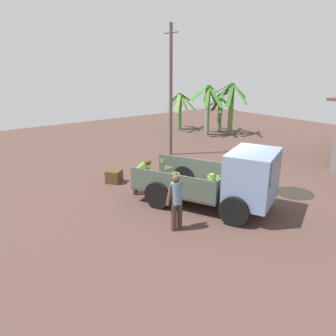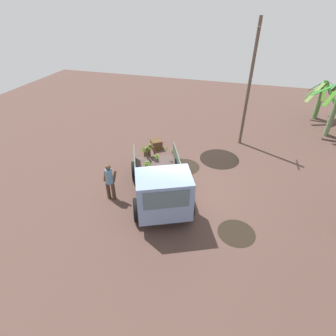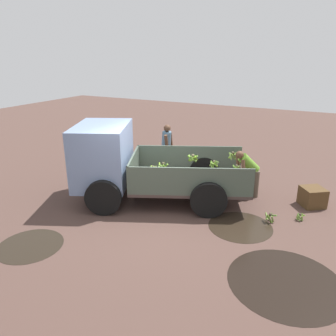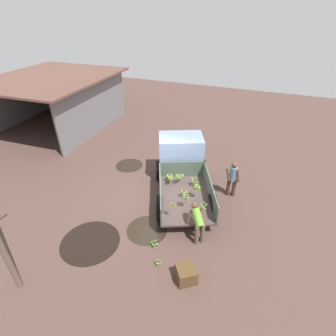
{
  "view_description": "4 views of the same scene",
  "coord_description": "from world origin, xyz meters",
  "px_view_note": "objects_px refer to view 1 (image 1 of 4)",
  "views": [
    {
      "loc": [
        7.64,
        -7.98,
        4.6
      ],
      "look_at": [
        -0.52,
        -1.73,
        1.31
      ],
      "focal_mm": 35.0,
      "sensor_mm": 36.0,
      "label": 1
    },
    {
      "loc": [
        8.56,
        2.09,
        7.26
      ],
      "look_at": [
        -0.2,
        -0.46,
        1.15
      ],
      "focal_mm": 28.0,
      "sensor_mm": 36.0,
      "label": 2
    },
    {
      "loc": [
        -3.76,
        6.63,
        3.84
      ],
      "look_at": [
        -0.08,
        -0.6,
        0.98
      ],
      "focal_mm": 35.0,
      "sensor_mm": 36.0,
      "label": 3
    },
    {
      "loc": [
        -8.29,
        -3.43,
        7.01
      ],
      "look_at": [
        0.16,
        -0.05,
        1.28
      ],
      "focal_mm": 28.0,
      "sensor_mm": 36.0,
      "label": 4
    }
  ],
  "objects_px": {
    "utility_pole": "(171,91)",
    "banana_bunch_on_ground_1": "(154,177)",
    "wooden_crate_0": "(114,176)",
    "person_worker_loading": "(140,174)",
    "cargo_truck": "(236,180)",
    "banana_bunch_on_ground_0": "(137,176)",
    "person_foreground_visitor": "(176,200)"
  },
  "relations": [
    {
      "from": "utility_pole",
      "to": "banana_bunch_on_ground_1",
      "type": "bearing_deg",
      "value": -47.3
    },
    {
      "from": "utility_pole",
      "to": "banana_bunch_on_ground_1",
      "type": "xyz_separation_m",
      "value": [
        2.81,
        -3.04,
        -3.16
      ]
    },
    {
      "from": "cargo_truck",
      "to": "banana_bunch_on_ground_0",
      "type": "xyz_separation_m",
      "value": [
        -4.58,
        -0.84,
        -0.97
      ]
    },
    {
      "from": "banana_bunch_on_ground_0",
      "to": "cargo_truck",
      "type": "bearing_deg",
      "value": 10.45
    },
    {
      "from": "banana_bunch_on_ground_1",
      "to": "cargo_truck",
      "type": "bearing_deg",
      "value": 6.26
    },
    {
      "from": "cargo_truck",
      "to": "utility_pole",
      "type": "distance_m",
      "value": 7.57
    },
    {
      "from": "banana_bunch_on_ground_0",
      "to": "banana_bunch_on_ground_1",
      "type": "relative_size",
      "value": 0.75
    },
    {
      "from": "banana_bunch_on_ground_0",
      "to": "banana_bunch_on_ground_1",
      "type": "xyz_separation_m",
      "value": [
        0.63,
        0.41,
        0.04
      ]
    },
    {
      "from": "person_worker_loading",
      "to": "cargo_truck",
      "type": "bearing_deg",
      "value": -13.79
    },
    {
      "from": "utility_pole",
      "to": "person_foreground_visitor",
      "type": "distance_m",
      "value": 8.54
    },
    {
      "from": "banana_bunch_on_ground_0",
      "to": "wooden_crate_0",
      "type": "distance_m",
      "value": 1.02
    },
    {
      "from": "person_foreground_visitor",
      "to": "cargo_truck",
      "type": "bearing_deg",
      "value": -99.28
    },
    {
      "from": "cargo_truck",
      "to": "wooden_crate_0",
      "type": "distance_m",
      "value": 5.17
    },
    {
      "from": "utility_pole",
      "to": "banana_bunch_on_ground_0",
      "type": "height_order",
      "value": "utility_pole"
    },
    {
      "from": "person_worker_loading",
      "to": "banana_bunch_on_ground_1",
      "type": "height_order",
      "value": "person_worker_loading"
    },
    {
      "from": "cargo_truck",
      "to": "wooden_crate_0",
      "type": "height_order",
      "value": "cargo_truck"
    },
    {
      "from": "banana_bunch_on_ground_0",
      "to": "banana_bunch_on_ground_1",
      "type": "bearing_deg",
      "value": 33.02
    },
    {
      "from": "person_worker_loading",
      "to": "banana_bunch_on_ground_0",
      "type": "relative_size",
      "value": 6.2
    },
    {
      "from": "wooden_crate_0",
      "to": "person_worker_loading",
      "type": "bearing_deg",
      "value": 5.85
    },
    {
      "from": "person_worker_loading",
      "to": "banana_bunch_on_ground_0",
      "type": "height_order",
      "value": "person_worker_loading"
    },
    {
      "from": "utility_pole",
      "to": "banana_bunch_on_ground_1",
      "type": "height_order",
      "value": "utility_pole"
    },
    {
      "from": "person_worker_loading",
      "to": "wooden_crate_0",
      "type": "relative_size",
      "value": 2.44
    },
    {
      "from": "cargo_truck",
      "to": "person_foreground_visitor",
      "type": "height_order",
      "value": "cargo_truck"
    },
    {
      "from": "banana_bunch_on_ground_1",
      "to": "wooden_crate_0",
      "type": "bearing_deg",
      "value": -120.1
    },
    {
      "from": "person_foreground_visitor",
      "to": "banana_bunch_on_ground_0",
      "type": "bearing_deg",
      "value": -23.12
    },
    {
      "from": "wooden_crate_0",
      "to": "utility_pole",
      "type": "bearing_deg",
      "value": 114.12
    },
    {
      "from": "person_foreground_visitor",
      "to": "banana_bunch_on_ground_0",
      "type": "xyz_separation_m",
      "value": [
        -4.39,
        1.46,
        -0.82
      ]
    },
    {
      "from": "cargo_truck",
      "to": "banana_bunch_on_ground_1",
      "type": "xyz_separation_m",
      "value": [
        -3.94,
        -0.43,
        -0.93
      ]
    },
    {
      "from": "banana_bunch_on_ground_1",
      "to": "banana_bunch_on_ground_0",
      "type": "bearing_deg",
      "value": -146.98
    },
    {
      "from": "person_worker_loading",
      "to": "wooden_crate_0",
      "type": "xyz_separation_m",
      "value": [
        -1.69,
        -0.17,
        -0.54
      ]
    },
    {
      "from": "person_worker_loading",
      "to": "wooden_crate_0",
      "type": "bearing_deg",
      "value": 143.59
    },
    {
      "from": "person_foreground_visitor",
      "to": "person_worker_loading",
      "type": "height_order",
      "value": "person_foreground_visitor"
    }
  ]
}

